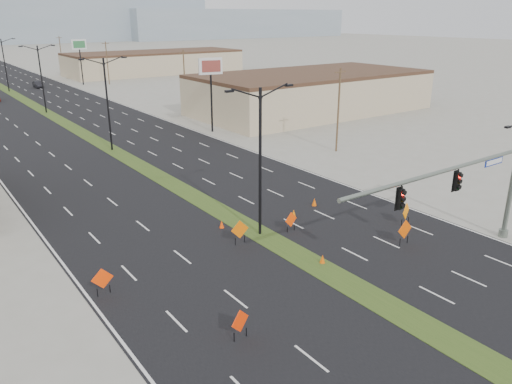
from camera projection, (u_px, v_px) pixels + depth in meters
ground at (400, 314)px, 25.18m from camera, size 600.00×600.00×0.00m
road_surface at (5, 89)px, 101.62m from camera, size 25.00×400.00×0.02m
median_strip at (5, 89)px, 101.62m from camera, size 2.00×400.00×0.04m
building_se_near at (311, 94)px, 77.40m from camera, size 36.00×18.00×5.50m
building_se_far at (155, 63)px, 129.37m from camera, size 44.00×16.00×5.00m
mesa_center at (8, 16)px, 271.88m from camera, size 220.00×50.00×28.00m
mesa_east at (232, 23)px, 343.06m from camera, size 160.00×50.00×18.00m
signal_mast at (474, 182)px, 29.82m from camera, size 16.30×0.60×8.00m
streetlight_0 at (260, 158)px, 32.54m from camera, size 5.15×0.24×10.02m
streetlight_1 at (107, 102)px, 53.94m from camera, size 5.15×0.24×10.02m
streetlight_2 at (41, 77)px, 75.35m from camera, size 5.15×0.24×10.02m
streetlight_3 at (5, 63)px, 96.75m from camera, size 5.15×0.24×10.02m
utility_pole_0 at (338, 109)px, 53.75m from camera, size 1.60×0.20×9.00m
utility_pole_1 at (184, 78)px, 80.50m from camera, size 1.60×0.20×9.00m
utility_pole_2 at (107, 62)px, 107.26m from camera, size 1.60×0.20×9.00m
utility_pole_3 at (61, 53)px, 134.02m from camera, size 1.60×0.20×9.00m
car_mid at (38, 84)px, 103.67m from camera, size 1.42×3.96×1.30m
construction_sign_0 at (102, 279)px, 26.59m from camera, size 1.19×0.17×1.58m
construction_sign_1 at (240, 322)px, 22.91m from camera, size 1.14×0.36×1.57m
construction_sign_2 at (240, 230)px, 32.53m from camera, size 1.26×0.20×1.68m
construction_sign_3 at (291, 220)px, 34.48m from camera, size 1.08×0.16×1.44m
construction_sign_4 at (405, 230)px, 32.43m from camera, size 1.31×0.05×1.75m
construction_sign_5 at (406, 212)px, 35.54m from camera, size 1.21×0.47×1.69m
cone_0 at (322, 259)px, 30.18m from camera, size 0.40×0.40×0.59m
cone_1 at (294, 213)px, 37.14m from camera, size 0.40×0.40×0.60m
cone_2 at (314, 202)px, 39.34m from camera, size 0.39×0.39×0.64m
cone_3 at (222, 224)px, 35.23m from camera, size 0.40×0.40×0.57m
pole_sign_east_near at (211, 72)px, 62.14m from camera, size 3.03×0.98×9.28m
pole_sign_east_far at (79, 48)px, 105.69m from camera, size 3.09×0.44×9.45m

